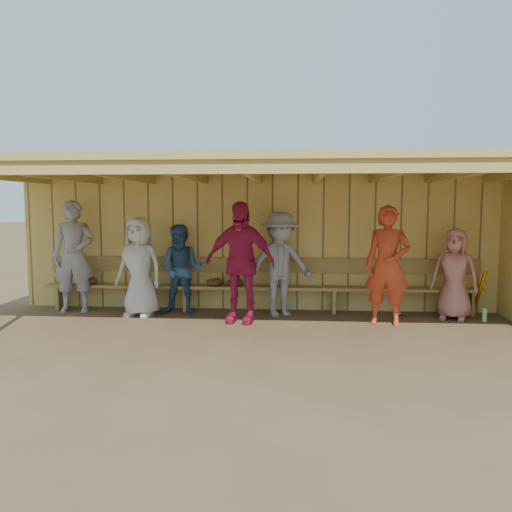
% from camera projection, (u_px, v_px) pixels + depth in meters
% --- Properties ---
extents(ground, '(90.00, 90.00, 0.00)m').
position_uv_depth(ground, '(254.00, 326.00, 7.69)').
color(ground, brown).
rests_on(ground, ground).
extents(player_a, '(0.77, 0.56, 1.95)m').
position_uv_depth(player_a, '(74.00, 256.00, 8.64)').
color(player_a, gray).
rests_on(player_a, ground).
extents(player_b, '(0.91, 0.70, 1.66)m').
position_uv_depth(player_b, '(139.00, 267.00, 8.31)').
color(player_b, beige).
rests_on(player_b, ground).
extents(player_c, '(0.75, 0.59, 1.53)m').
position_uv_depth(player_c, '(182.00, 269.00, 8.52)').
color(player_c, '#305585').
rests_on(player_c, ground).
extents(player_d, '(1.19, 0.67, 1.92)m').
position_uv_depth(player_d, '(240.00, 262.00, 7.86)').
color(player_d, '#B41C48').
rests_on(player_d, ground).
extents(player_e, '(1.29, 1.01, 1.75)m').
position_uv_depth(player_e, '(280.00, 264.00, 8.36)').
color(player_e, gray).
rests_on(player_e, ground).
extents(player_g, '(0.76, 0.59, 1.86)m').
position_uv_depth(player_g, '(388.00, 265.00, 7.72)').
color(player_g, '#C43C1F').
rests_on(player_g, ground).
extents(player_h, '(0.86, 0.73, 1.49)m').
position_uv_depth(player_h, '(455.00, 274.00, 8.08)').
color(player_h, '#B46E65').
rests_on(player_h, ground).
extents(dugout_structure, '(8.80, 3.20, 2.50)m').
position_uv_depth(dugout_structure, '(281.00, 215.00, 8.17)').
color(dugout_structure, '#DBB75D').
rests_on(dugout_structure, ground).
extents(bench, '(7.60, 0.34, 0.93)m').
position_uv_depth(bench, '(259.00, 281.00, 8.75)').
color(bench, '#A28445').
rests_on(bench, ground).
extents(dugout_equipment, '(6.90, 0.62, 0.80)m').
position_uv_depth(dugout_equipment, '(232.00, 284.00, 8.66)').
color(dugout_equipment, gold).
rests_on(dugout_equipment, ground).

